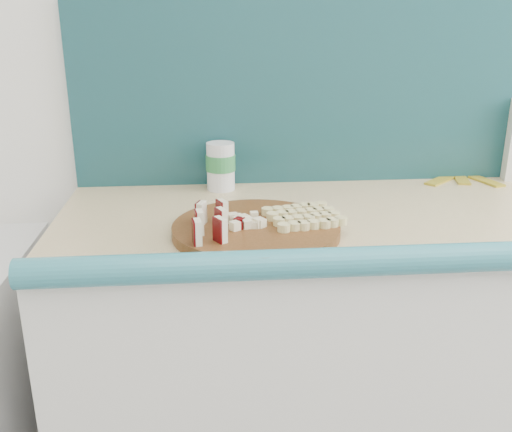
{
  "coord_description": "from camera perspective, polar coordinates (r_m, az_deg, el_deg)",
  "views": [
    {
      "loc": [
        -0.64,
        0.2,
        1.36
      ],
      "look_at": [
        -0.53,
        1.36,
        0.95
      ],
      "focal_mm": 40.0,
      "sensor_mm": 36.0,
      "label": 1
    }
  ],
  "objects": [
    {
      "name": "kitchen_counter",
      "position": [
        1.75,
        21.28,
        -13.44
      ],
      "size": [
        2.2,
        0.63,
        0.91
      ],
      "color": "white",
      "rests_on": "ground"
    },
    {
      "name": "backsplash",
      "position": [
        1.76,
        20.01,
        11.53
      ],
      "size": [
        2.2,
        0.02,
        0.5
      ],
      "primitive_type": "cube",
      "color": "teal",
      "rests_on": "kitchen_counter"
    },
    {
      "name": "cutting_board",
      "position": [
        1.25,
        0.0,
        -1.36
      ],
      "size": [
        0.44,
        0.44,
        0.02
      ],
      "primitive_type": "cylinder",
      "rotation": [
        0.0,
        0.0,
        0.21
      ],
      "color": "#43270E",
      "rests_on": "kitchen_counter"
    },
    {
      "name": "apple_wedges",
      "position": [
        1.2,
        -4.62,
        -0.53
      ],
      "size": [
        0.08,
        0.16,
        0.05
      ],
      "color": "beige",
      "rests_on": "cutting_board"
    },
    {
      "name": "apple_chunks",
      "position": [
        1.24,
        -1.03,
        -0.57
      ],
      "size": [
        0.06,
        0.06,
        0.02
      ],
      "color": "beige",
      "rests_on": "cutting_board"
    },
    {
      "name": "banana_slices",
      "position": [
        1.28,
        4.82,
        -0.01
      ],
      "size": [
        0.18,
        0.16,
        0.02
      ],
      "color": "#D8CB84",
      "rests_on": "cutting_board"
    },
    {
      "name": "canister",
      "position": [
        1.57,
        -3.55,
        5.08
      ],
      "size": [
        0.08,
        0.08,
        0.13
      ],
      "rotation": [
        0.0,
        0.0,
        0.31
      ],
      "color": "silver",
      "rests_on": "kitchen_counter"
    },
    {
      "name": "banana_peel",
      "position": [
        1.79,
        19.82,
        3.55
      ],
      "size": [
        0.22,
        0.2,
        0.01
      ],
      "rotation": [
        0.0,
        0.0,
        -0.41
      ],
      "color": "yellow",
      "rests_on": "kitchen_counter"
    }
  ]
}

